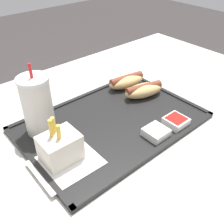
# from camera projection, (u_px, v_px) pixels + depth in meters

# --- Properties ---
(dining_table) EXTENTS (1.23, 0.84, 0.74)m
(dining_table) POSITION_uv_depth(u_px,v_px,m) (124.00, 200.00, 0.95)
(dining_table) COLOR beige
(dining_table) RESTS_ON ground_plane
(food_tray) EXTENTS (0.47, 0.32, 0.01)m
(food_tray) POSITION_uv_depth(u_px,v_px,m) (112.00, 122.00, 0.71)
(food_tray) COLOR black
(food_tray) RESTS_ON dining_table
(paper_napkin) EXTENTS (0.14, 0.12, 0.00)m
(paper_napkin) POSITION_uv_depth(u_px,v_px,m) (66.00, 163.00, 0.58)
(paper_napkin) COLOR white
(paper_napkin) RESTS_ON food_tray
(soda_cup) EXTENTS (0.08, 0.08, 0.19)m
(soda_cup) POSITION_uv_depth(u_px,v_px,m) (37.00, 105.00, 0.63)
(soda_cup) COLOR silver
(soda_cup) RESTS_ON food_tray
(hot_dog_far) EXTENTS (0.13, 0.07, 0.04)m
(hot_dog_far) POSITION_uv_depth(u_px,v_px,m) (126.00, 81.00, 0.85)
(hot_dog_far) COLOR #DBB270
(hot_dog_far) RESTS_ON food_tray
(hot_dog_near) EXTENTS (0.14, 0.09, 0.04)m
(hot_dog_near) POSITION_uv_depth(u_px,v_px,m) (144.00, 90.00, 0.80)
(hot_dog_near) COLOR #DBB270
(hot_dog_near) RESTS_ON food_tray
(fries_carton) EXTENTS (0.08, 0.07, 0.11)m
(fries_carton) POSITION_uv_depth(u_px,v_px,m) (60.00, 147.00, 0.57)
(fries_carton) COLOR silver
(fries_carton) RESTS_ON food_tray
(sauce_cup_mayo) EXTENTS (0.05, 0.05, 0.02)m
(sauce_cup_mayo) POSITION_uv_depth(u_px,v_px,m) (156.00, 132.00, 0.65)
(sauce_cup_mayo) COLOR silver
(sauce_cup_mayo) RESTS_ON food_tray
(sauce_cup_ketchup) EXTENTS (0.05, 0.05, 0.02)m
(sauce_cup_ketchup) POSITION_uv_depth(u_px,v_px,m) (176.00, 121.00, 0.69)
(sauce_cup_ketchup) COLOR silver
(sauce_cup_ketchup) RESTS_ON food_tray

